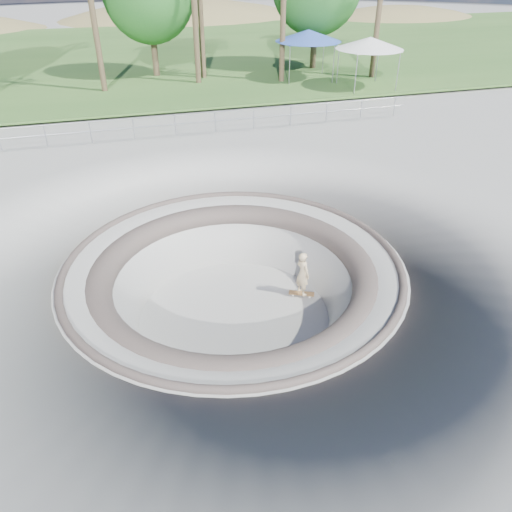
# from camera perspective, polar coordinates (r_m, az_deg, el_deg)

# --- Properties ---
(ground) EXTENTS (180.00, 180.00, 0.00)m
(ground) POSITION_cam_1_polar(r_m,az_deg,el_deg) (15.04, -2.65, -0.97)
(ground) COLOR gray
(ground) RESTS_ON ground
(skate_bowl) EXTENTS (14.00, 14.00, 4.10)m
(skate_bowl) POSITION_cam_1_polar(r_m,az_deg,el_deg) (16.11, -2.49, -6.44)
(skate_bowl) COLOR gray
(skate_bowl) RESTS_ON ground
(grass_strip) EXTENTS (180.00, 36.00, 0.12)m
(grass_strip) POSITION_cam_1_polar(r_m,az_deg,el_deg) (47.07, -13.17, 21.51)
(grass_strip) COLOR #315923
(grass_strip) RESTS_ON ground
(distant_hills) EXTENTS (103.20, 45.00, 28.60)m
(distant_hills) POSITION_cam_1_polar(r_m,az_deg,el_deg) (71.43, -10.83, 19.19)
(distant_hills) COLOR olive
(distant_hills) RESTS_ON ground
(safety_railing) EXTENTS (25.00, 0.06, 1.03)m
(safety_railing) POSITION_cam_1_polar(r_m,az_deg,el_deg) (25.59, -9.23, 14.59)
(safety_railing) COLOR #999CA1
(safety_railing) RESTS_ON ground
(skateboard) EXTENTS (0.88, 0.58, 0.09)m
(skateboard) POSITION_cam_1_polar(r_m,az_deg,el_deg) (16.97, 5.23, -4.29)
(skateboard) COLOR olive
(skateboard) RESTS_ON ground
(skater) EXTENTS (0.53, 0.66, 1.59)m
(skater) POSITION_cam_1_polar(r_m,az_deg,el_deg) (16.50, 5.37, -2.00)
(skater) COLOR #D0B586
(skater) RESTS_ON skateboard
(canopy_white) EXTENTS (6.03, 6.03, 3.05)m
(canopy_white) POSITION_cam_1_polar(r_m,az_deg,el_deg) (34.69, 12.89, 22.62)
(canopy_white) COLOR #999CA1
(canopy_white) RESTS_ON ground
(canopy_blue) EXTENTS (6.17, 6.17, 3.16)m
(canopy_blue) POSITION_cam_1_polar(r_m,az_deg,el_deg) (36.48, 6.01, 23.76)
(canopy_blue) COLOR #999CA1
(canopy_blue) RESTS_ON ground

